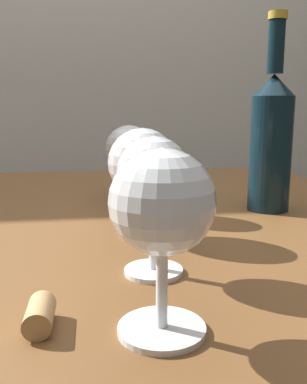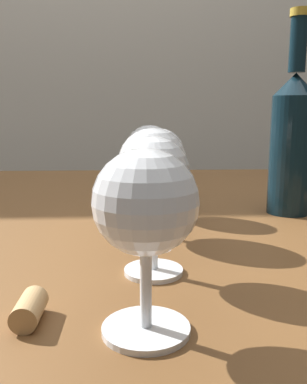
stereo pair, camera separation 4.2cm
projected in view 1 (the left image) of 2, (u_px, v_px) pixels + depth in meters
back_wall at (81, 25)px, 1.81m from camera, size 5.00×0.08×2.60m
dining_table at (75, 274)px, 0.69m from camera, size 1.12×0.99×0.77m
wine_glass_amber at (162, 209)px, 0.30m from camera, size 0.08×0.08×0.14m
wine_glass_rose at (154, 178)px, 0.41m from camera, size 0.07×0.07×0.14m
wine_glass_cabernet at (143, 165)px, 0.54m from camera, size 0.09×0.09×0.14m
wine_glass_pinot at (143, 156)px, 0.66m from camera, size 0.08×0.08×0.14m
wine_glass_merlot at (129, 151)px, 0.78m from camera, size 0.09×0.09×0.14m
wine_bottle at (271, 138)px, 0.68m from camera, size 0.07×0.07×0.32m
cork at (40, 315)px, 0.32m from camera, size 0.02×0.04×0.02m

